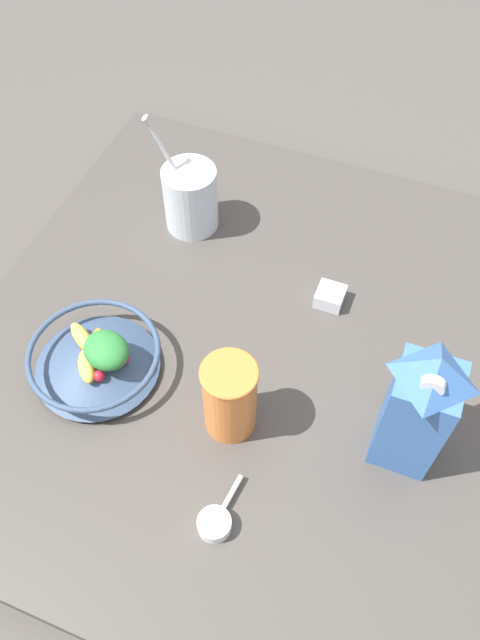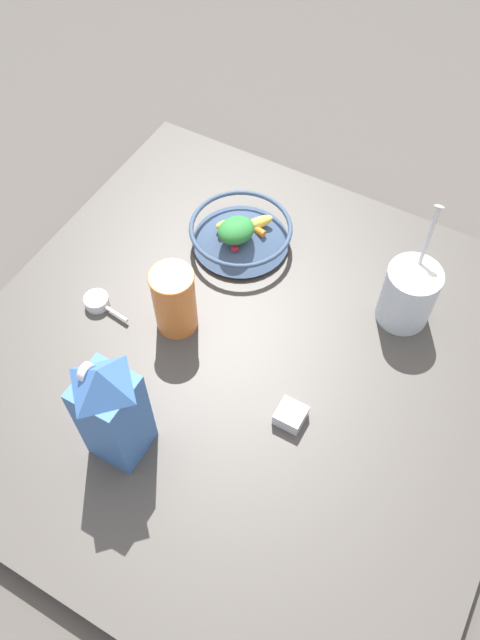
{
  "view_description": "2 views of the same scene",
  "coord_description": "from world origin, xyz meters",
  "px_view_note": "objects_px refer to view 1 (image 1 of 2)",
  "views": [
    {
      "loc": [
        0.17,
        -0.57,
        0.95
      ],
      "look_at": [
        -0.05,
        -0.01,
        0.11
      ],
      "focal_mm": 35.0,
      "sensor_mm": 36.0,
      "label": 1
    },
    {
      "loc": [
        0.54,
        0.29,
        1.07
      ],
      "look_at": [
        -0.03,
        -0.02,
        0.12
      ],
      "focal_mm": 35.0,
      "sensor_mm": 36.0,
      "label": 2
    }
  ],
  "objects_px": {
    "spice_jar": "(330,297)",
    "yogurt_tub": "(190,195)",
    "fruit_bowl": "(96,358)",
    "drinking_cup": "(230,397)",
    "milk_carton": "(418,408)"
  },
  "relations": [
    {
      "from": "spice_jar",
      "to": "yogurt_tub",
      "type": "bearing_deg",
      "value": 163.74
    },
    {
      "from": "fruit_bowl",
      "to": "drinking_cup",
      "type": "distance_m",
      "value": 0.24
    },
    {
      "from": "drinking_cup",
      "to": "spice_jar",
      "type": "distance_m",
      "value": 0.31
    },
    {
      "from": "yogurt_tub",
      "to": "spice_jar",
      "type": "xyz_separation_m",
      "value": [
        0.31,
        -0.09,
        -0.06
      ]
    },
    {
      "from": "fruit_bowl",
      "to": "milk_carton",
      "type": "xyz_separation_m",
      "value": [
        0.5,
        0.05,
        0.09
      ]
    },
    {
      "from": "yogurt_tub",
      "to": "drinking_cup",
      "type": "relative_size",
      "value": 1.61
    },
    {
      "from": "milk_carton",
      "to": "drinking_cup",
      "type": "bearing_deg",
      "value": -168.32
    },
    {
      "from": "milk_carton",
      "to": "yogurt_tub",
      "type": "distance_m",
      "value": 0.59
    },
    {
      "from": "fruit_bowl",
      "to": "spice_jar",
      "type": "relative_size",
      "value": 4.43
    },
    {
      "from": "fruit_bowl",
      "to": "yogurt_tub",
      "type": "distance_m",
      "value": 0.37
    },
    {
      "from": "drinking_cup",
      "to": "spice_jar",
      "type": "relative_size",
      "value": 3.03
    },
    {
      "from": "fruit_bowl",
      "to": "yogurt_tub",
      "type": "bearing_deg",
      "value": 89.08
    },
    {
      "from": "drinking_cup",
      "to": "milk_carton",
      "type": "bearing_deg",
      "value": 11.68
    },
    {
      "from": "yogurt_tub",
      "to": "spice_jar",
      "type": "height_order",
      "value": "yogurt_tub"
    },
    {
      "from": "yogurt_tub",
      "to": "drinking_cup",
      "type": "xyz_separation_m",
      "value": [
        0.23,
        -0.38,
        0.0
      ]
    }
  ]
}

